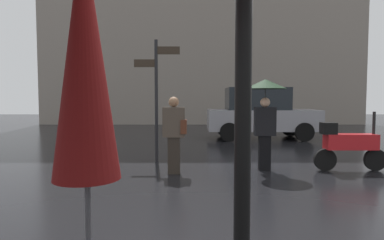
{
  "coord_description": "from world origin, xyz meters",
  "views": [
    {
      "loc": [
        -0.61,
        -2.74,
        1.49
      ],
      "look_at": [
        -0.59,
        3.86,
        1.08
      ],
      "focal_mm": 30.81,
      "sensor_mm": 36.0,
      "label": 1
    }
  ],
  "objects_px": {
    "folded_patio_umbrella_near": "(84,67)",
    "street_signpost": "(155,88)",
    "pedestrian_with_umbrella": "(264,101)",
    "pedestrian_with_bag": "(173,130)",
    "parked_car_left": "(259,113)",
    "parked_scooter": "(347,144)"
  },
  "relations": [
    {
      "from": "pedestrian_with_umbrella",
      "to": "parked_car_left",
      "type": "bearing_deg",
      "value": -59.18
    },
    {
      "from": "parked_scooter",
      "to": "folded_patio_umbrella_near",
      "type": "bearing_deg",
      "value": -107.54
    },
    {
      "from": "folded_patio_umbrella_near",
      "to": "parked_car_left",
      "type": "bearing_deg",
      "value": 72.81
    },
    {
      "from": "pedestrian_with_bag",
      "to": "folded_patio_umbrella_near",
      "type": "bearing_deg",
      "value": -61.07
    },
    {
      "from": "folded_patio_umbrella_near",
      "to": "street_signpost",
      "type": "bearing_deg",
      "value": 91.91
    },
    {
      "from": "folded_patio_umbrella_near",
      "to": "parked_scooter",
      "type": "relative_size",
      "value": 1.68
    },
    {
      "from": "parked_scooter",
      "to": "pedestrian_with_bag",
      "type": "bearing_deg",
      "value": -154.06
    },
    {
      "from": "pedestrian_with_umbrella",
      "to": "pedestrian_with_bag",
      "type": "relative_size",
      "value": 1.24
    },
    {
      "from": "folded_patio_umbrella_near",
      "to": "street_signpost",
      "type": "distance_m",
      "value": 5.82
    },
    {
      "from": "street_signpost",
      "to": "pedestrian_with_umbrella",
      "type": "bearing_deg",
      "value": -22.39
    },
    {
      "from": "parked_car_left",
      "to": "street_signpost",
      "type": "distance_m",
      "value": 5.77
    },
    {
      "from": "pedestrian_with_umbrella",
      "to": "parked_scooter",
      "type": "height_order",
      "value": "pedestrian_with_umbrella"
    },
    {
      "from": "pedestrian_with_umbrella",
      "to": "pedestrian_with_bag",
      "type": "bearing_deg",
      "value": 51.19
    },
    {
      "from": "parked_car_left",
      "to": "street_signpost",
      "type": "bearing_deg",
      "value": -111.4
    },
    {
      "from": "folded_patio_umbrella_near",
      "to": "parked_scooter",
      "type": "xyz_separation_m",
      "value": [
        3.9,
        4.8,
        -1.13
      ]
    },
    {
      "from": "parked_scooter",
      "to": "street_signpost",
      "type": "xyz_separation_m",
      "value": [
        -4.1,
        1.02,
        1.2
      ]
    },
    {
      "from": "parked_scooter",
      "to": "street_signpost",
      "type": "height_order",
      "value": "street_signpost"
    },
    {
      "from": "street_signpost",
      "to": "parked_scooter",
      "type": "bearing_deg",
      "value": -13.95
    },
    {
      "from": "folded_patio_umbrella_near",
      "to": "street_signpost",
      "type": "xyz_separation_m",
      "value": [
        -0.19,
        5.82,
        0.07
      ]
    },
    {
      "from": "folded_patio_umbrella_near",
      "to": "parked_car_left",
      "type": "xyz_separation_m",
      "value": [
        3.22,
        10.41,
        -0.71
      ]
    },
    {
      "from": "folded_patio_umbrella_near",
      "to": "parked_scooter",
      "type": "distance_m",
      "value": 6.29
    },
    {
      "from": "folded_patio_umbrella_near",
      "to": "pedestrian_with_bag",
      "type": "bearing_deg",
      "value": 86.2
    }
  ]
}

